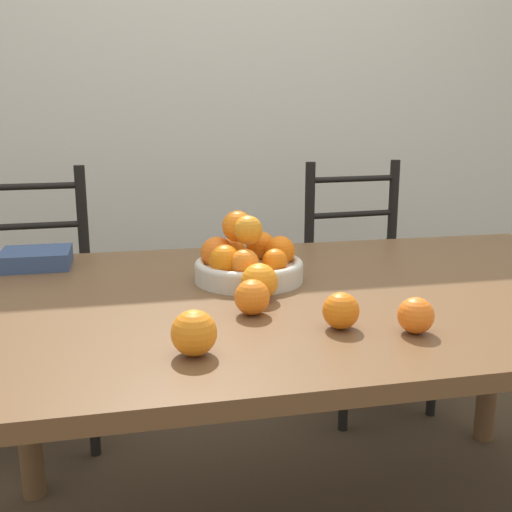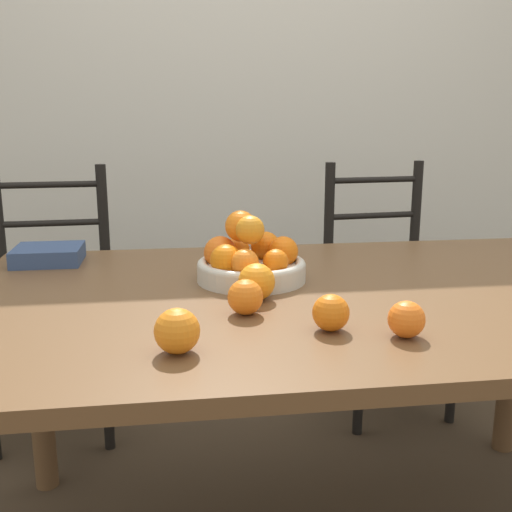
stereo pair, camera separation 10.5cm
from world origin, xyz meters
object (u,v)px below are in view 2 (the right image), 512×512
(orange_loose_1, at_px, (257,282))
(book_stack, at_px, (48,255))
(fruit_bowl, at_px, (250,260))
(orange_loose_2, at_px, (331,313))
(orange_loose_4, at_px, (177,331))
(chair_left, at_px, (53,307))
(orange_loose_0, at_px, (245,297))
(chair_right, at_px, (384,293))
(orange_loose_3, at_px, (406,319))

(orange_loose_1, xyz_separation_m, book_stack, (-0.53, 0.43, -0.02))
(fruit_bowl, height_order, book_stack, fruit_bowl)
(orange_loose_2, distance_m, orange_loose_4, 0.30)
(orange_loose_2, relative_size, chair_left, 0.07)
(orange_loose_0, relative_size, chair_right, 0.08)
(orange_loose_0, distance_m, chair_right, 1.25)
(chair_right, bearing_deg, orange_loose_0, -129.41)
(fruit_bowl, height_order, chair_right, chair_right)
(orange_loose_0, bearing_deg, orange_loose_3, -31.83)
(orange_loose_0, bearing_deg, orange_loose_2, -38.65)
(orange_loose_0, bearing_deg, fruit_bowl, 80.53)
(orange_loose_3, height_order, book_stack, orange_loose_3)
(chair_right, bearing_deg, fruit_bowl, -135.96)
(fruit_bowl, distance_m, chair_right, 1.03)
(orange_loose_3, bearing_deg, chair_right, 71.24)
(orange_loose_4, bearing_deg, orange_loose_1, 57.92)
(fruit_bowl, bearing_deg, orange_loose_3, -61.43)
(orange_loose_1, distance_m, chair_right, 1.15)
(fruit_bowl, height_order, orange_loose_4, fruit_bowl)
(orange_loose_1, relative_size, chair_right, 0.09)
(fruit_bowl, xyz_separation_m, orange_loose_0, (-0.04, -0.26, -0.02))
(orange_loose_0, xyz_separation_m, chair_right, (0.68, 1.00, -0.32))
(orange_loose_3, relative_size, chair_right, 0.07)
(orange_loose_3, relative_size, chair_left, 0.07)
(fruit_bowl, relative_size, orange_loose_3, 3.90)
(orange_loose_1, xyz_separation_m, orange_loose_3, (0.24, -0.27, -0.01))
(orange_loose_1, bearing_deg, book_stack, 141.07)
(fruit_bowl, distance_m, orange_loose_3, 0.50)
(orange_loose_0, xyz_separation_m, book_stack, (-0.49, 0.53, -0.01))
(orange_loose_0, relative_size, book_stack, 0.41)
(fruit_bowl, bearing_deg, orange_loose_0, -99.47)
(orange_loose_0, relative_size, orange_loose_3, 1.07)
(orange_loose_4, bearing_deg, chair_left, 110.55)
(chair_left, bearing_deg, chair_right, -2.85)
(orange_loose_1, distance_m, orange_loose_2, 0.24)
(orange_loose_0, bearing_deg, orange_loose_4, -126.78)
(orange_loose_2, bearing_deg, orange_loose_3, -22.49)
(orange_loose_1, bearing_deg, orange_loose_0, -111.19)
(chair_left, distance_m, book_stack, 0.57)
(fruit_bowl, bearing_deg, chair_left, 130.68)
(fruit_bowl, bearing_deg, orange_loose_1, -92.09)
(chair_left, xyz_separation_m, book_stack, (0.10, -0.47, 0.30))
(fruit_bowl, xyz_separation_m, chair_right, (0.64, 0.74, -0.33))
(orange_loose_2, relative_size, book_stack, 0.39)
(orange_loose_3, relative_size, orange_loose_4, 0.86)
(orange_loose_1, distance_m, orange_loose_3, 0.36)
(orange_loose_2, xyz_separation_m, chair_left, (-0.74, 1.12, -0.31))
(orange_loose_2, distance_m, orange_loose_3, 0.14)
(chair_left, relative_size, book_stack, 5.29)
(orange_loose_1, height_order, orange_loose_4, orange_loose_1)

